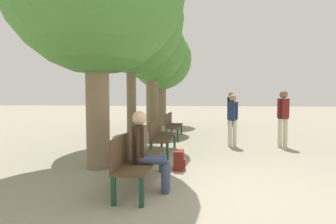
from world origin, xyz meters
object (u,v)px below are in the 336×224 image
Objects in this scene: tree_row_1 at (131,20)px; pedestrian_near at (233,117)px; bench_row_1 at (161,133)px; tree_row_2 at (152,50)px; tree_row_3 at (161,60)px; person_seated at (147,149)px; pedestrian_far at (283,115)px; pedestrian_mid at (231,106)px; bench_row_2 at (172,123)px; backpack at (179,160)px; bench_row_0 at (136,155)px.

pedestrian_near is (3.05, 0.15, -2.90)m from tree_row_1.
bench_row_1 is 5.39m from tree_row_2.
person_seated is (1.29, -9.83, -2.77)m from tree_row_3.
pedestrian_far is at bearing 51.48° from person_seated.
person_seated is at bearing -71.46° from tree_row_1.
person_seated is 4.37m from pedestrian_near.
pedestrian_mid is 6.08m from pedestrian_far.
tree_row_3 is at bearing 103.78° from bench_row_2.
bench_row_2 is at bearing 92.43° from person_seated.
tree_row_1 reaches higher than pedestrian_far.
pedestrian_mid is at bearing 77.43° from backpack.
pedestrian_mid is (0.59, 6.06, 0.11)m from pedestrian_near.
bench_row_2 is at bearing 57.83° from tree_row_1.
tree_row_3 reaches higher than pedestrian_mid.
bench_row_0 is 1.38× the size of person_seated.
pedestrian_far reaches higher than pedestrian_near.
tree_row_1 is 4.21m from pedestrian_near.
tree_row_2 is 3.23× the size of pedestrian_near.
tree_row_3 reaches higher than tree_row_2.
bench_row_1 is at bearing -90.00° from bench_row_2.
tree_row_2 is 5.16m from pedestrian_near.
bench_row_0 is 5.31m from bench_row_2.
bench_row_2 is (0.00, 2.65, 0.00)m from bench_row_1.
bench_row_2 is 4.29m from backpack.
person_seated is at bearing -103.18° from pedestrian_mid.
bench_row_0 is 5.16m from pedestrian_far.
bench_row_2 is 3.83m from tree_row_1.
pedestrian_mid reaches higher than bench_row_1.
bench_row_2 is 0.35× the size of tree_row_2.
tree_row_2 reaches higher than pedestrian_far.
tree_row_3 is at bearing 96.27° from bench_row_0.
tree_row_2 reaches higher than backpack.
bench_row_1 is 2.65m from bench_row_2.
pedestrian_near is (2.00, -1.53, 0.38)m from bench_row_2.
tree_row_2 is (-1.06, 7.00, 3.01)m from bench_row_0.
tree_row_2 reaches higher than bench_row_0.
tree_row_2 is 7.01m from backpack.
bench_row_0 is 1.04× the size of pedestrian_far.
tree_row_1 is at bearing -122.17° from bench_row_2.
tree_row_2 reaches higher than pedestrian_mid.
tree_row_3 is 2.91× the size of pedestrian_mid.
bench_row_1 is 1.00× the size of bench_row_2.
tree_row_3 is at bearing 127.87° from pedestrian_far.
backpack is at bearing -135.68° from pedestrian_far.
bench_row_1 is at bearing -161.31° from pedestrian_far.
tree_row_1 is at bearing -177.20° from pedestrian_near.
pedestrian_far is (4.50, -3.18, -2.56)m from tree_row_2.
person_seated is 1.43m from backpack.
bench_row_1 is at bearing -109.82° from pedestrian_mid.
tree_row_3 is at bearing 90.00° from tree_row_1.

